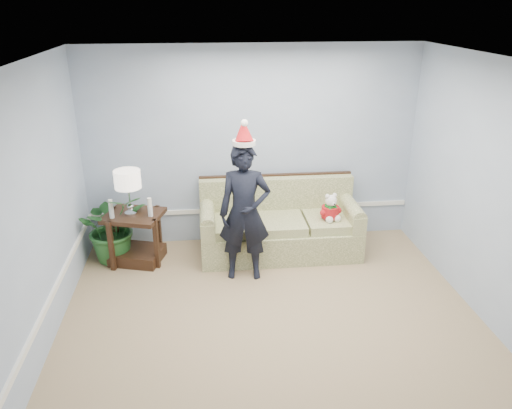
{
  "coord_description": "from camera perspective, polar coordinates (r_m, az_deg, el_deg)",
  "views": [
    {
      "loc": [
        -0.68,
        -3.98,
        3.2
      ],
      "look_at": [
        -0.05,
        1.55,
        0.9
      ],
      "focal_mm": 35.0,
      "sensor_mm": 36.0,
      "label": 1
    }
  ],
  "objects": [
    {
      "name": "candle_pair",
      "position": [
        6.41,
        -14.13,
        -0.46
      ],
      "size": [
        0.54,
        0.06,
        0.24
      ],
      "color": "silver",
      "rests_on": "side_table"
    },
    {
      "name": "sofa",
      "position": [
        6.76,
        2.64,
        -2.57
      ],
      "size": [
        2.11,
        0.92,
        0.99
      ],
      "rotation": [
        0.0,
        0.0,
        -0.01
      ],
      "color": "#4C5C2B",
      "rests_on": "room_shell"
    },
    {
      "name": "room_shell",
      "position": [
        4.45,
        2.92,
        -2.21
      ],
      "size": [
        4.54,
        5.04,
        2.74
      ],
      "color": "tan",
      "rests_on": "ground"
    },
    {
      "name": "side_table",
      "position": [
        6.71,
        -13.51,
        -4.23
      ],
      "size": [
        0.83,
        0.76,
        0.67
      ],
      "rotation": [
        0.0,
        0.0,
        -0.3
      ],
      "color": "#371D14",
      "rests_on": "room_shell"
    },
    {
      "name": "wainscot_trim",
      "position": [
        5.87,
        -10.62,
        -5.95
      ],
      "size": [
        4.49,
        4.99,
        0.06
      ],
      "color": "white",
      "rests_on": "room_shell"
    },
    {
      "name": "houseplant",
      "position": [
        6.74,
        -16.0,
        -2.42
      ],
      "size": [
        1.03,
        0.96,
        0.94
      ],
      "primitive_type": "imported",
      "rotation": [
        0.0,
        0.0,
        0.32
      ],
      "color": "#266129",
      "rests_on": "room_shell"
    },
    {
      "name": "table_lamp",
      "position": [
        6.37,
        -14.46,
        2.6
      ],
      "size": [
        0.33,
        0.33,
        0.59
      ],
      "color": "silver",
      "rests_on": "side_table"
    },
    {
      "name": "teddy_bear",
      "position": [
        6.58,
        8.5,
        -0.66
      ],
      "size": [
        0.27,
        0.28,
        0.37
      ],
      "rotation": [
        0.0,
        0.0,
        0.25
      ],
      "color": "white",
      "rests_on": "sofa"
    },
    {
      "name": "man",
      "position": [
        5.93,
        -1.3,
        -0.96
      ],
      "size": [
        0.65,
        0.46,
        1.69
      ],
      "primitive_type": "imported",
      "rotation": [
        0.0,
        0.0,
        -0.1
      ],
      "color": "black",
      "rests_on": "room_shell"
    },
    {
      "name": "santa_hat",
      "position": [
        5.63,
        -1.4,
        8.19
      ],
      "size": [
        0.27,
        0.3,
        0.31
      ],
      "rotation": [
        0.0,
        0.0,
        0.02
      ],
      "color": "white",
      "rests_on": "man"
    }
  ]
}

